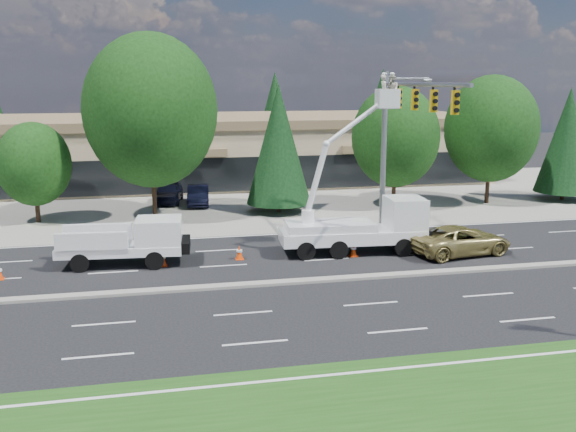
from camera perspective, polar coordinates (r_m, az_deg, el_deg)
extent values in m
plane|color=black|center=(27.17, -4.98, -6.30)|extent=(140.00, 140.00, 0.00)
cube|color=gray|center=(46.51, -8.09, 1.33)|extent=(140.00, 22.00, 0.01)
cube|color=gray|center=(27.16, -4.98, -6.18)|extent=(120.00, 0.55, 0.12)
cube|color=tan|center=(56.03, -8.92, 5.68)|extent=(50.00, 15.00, 5.00)
cube|color=#796346|center=(55.81, -9.01, 8.39)|extent=(50.40, 15.40, 0.70)
cube|color=black|center=(48.68, -8.36, 3.58)|extent=(48.00, 0.12, 2.60)
cylinder|color=#332114|center=(41.88, -21.39, 0.81)|extent=(0.28, 0.28, 1.98)
ellipsoid|color=black|center=(41.50, -21.66, 4.31)|extent=(4.40, 4.40, 5.06)
cylinder|color=#332114|center=(41.16, -11.83, 2.42)|extent=(0.28, 0.28, 3.70)
ellipsoid|color=black|center=(40.66, -12.12, 9.15)|extent=(8.22, 8.22, 9.46)
cylinder|color=#332114|center=(42.21, -0.82, 0.91)|extent=(0.26, 0.26, 0.80)
cone|color=black|center=(41.62, -0.84, 6.41)|extent=(4.23, 4.23, 7.72)
cylinder|color=#332114|center=(44.28, 9.39, 2.49)|extent=(0.28, 0.28, 2.65)
ellipsoid|color=black|center=(43.86, 9.54, 6.96)|extent=(5.90, 5.90, 6.78)
cylinder|color=#332114|center=(47.26, 17.33, 2.84)|extent=(0.28, 0.28, 2.89)
ellipsoid|color=black|center=(46.85, 17.61, 7.40)|extent=(6.42, 6.42, 7.39)
cylinder|color=#332114|center=(50.63, 23.19, 1.79)|extent=(0.26, 0.26, 0.80)
cone|color=black|center=(50.15, 23.56, 6.20)|extent=(4.09, 4.09, 7.46)
cylinder|color=#332114|center=(68.11, -12.83, 4.84)|extent=(0.26, 0.26, 0.80)
cone|color=black|center=(67.70, -13.03, 9.02)|extent=(5.08, 5.08, 9.27)
cylinder|color=#332114|center=(69.36, -1.15, 5.26)|extent=(0.26, 0.26, 0.80)
cone|color=black|center=(68.97, -1.17, 9.09)|extent=(4.77, 4.77, 8.71)
cylinder|color=#332114|center=(72.59, 8.23, 5.44)|extent=(0.26, 0.26, 0.80)
cone|color=black|center=(72.21, 8.35, 9.25)|extent=(4.94, 4.94, 9.03)
cylinder|color=gray|center=(37.42, 8.49, 5.70)|extent=(0.32, 0.32, 9.00)
cylinder|color=gray|center=(32.58, 11.83, 11.37)|extent=(0.20, 10.00, 0.20)
cylinder|color=gray|center=(37.68, 10.58, 11.93)|extent=(2.60, 0.12, 0.12)
cube|color=gold|center=(35.36, 9.80, 10.26)|extent=(0.32, 0.22, 1.05)
cube|color=gold|center=(33.32, 11.22, 10.11)|extent=(0.32, 0.22, 1.05)
cube|color=gold|center=(31.31, 12.82, 9.94)|extent=(0.32, 0.22, 1.05)
cube|color=gold|center=(29.33, 14.64, 9.73)|extent=(0.32, 0.22, 1.05)
cube|color=white|center=(31.03, -14.66, -2.79)|extent=(5.84, 2.56, 0.43)
cube|color=white|center=(30.69, -11.39, -1.52)|extent=(2.25, 2.21, 1.42)
cube|color=black|center=(30.60, -10.26, -1.15)|extent=(0.23, 1.80, 0.95)
cube|color=white|center=(31.95, -16.52, -1.60)|extent=(3.23, 0.56, 1.04)
cube|color=white|center=(30.23, -17.05, -2.39)|extent=(3.23, 0.56, 1.04)
cube|color=white|center=(32.27, 5.72, -1.71)|extent=(7.34, 2.65, 0.63)
cube|color=white|center=(32.81, 10.35, 0.07)|extent=(1.94, 2.24, 1.80)
cube|color=black|center=(33.00, 11.47, 0.34)|extent=(0.20, 1.80, 1.08)
cube|color=white|center=(31.90, 3.70, -0.92)|extent=(4.46, 2.36, 0.45)
cylinder|color=white|center=(31.59, 1.79, -0.11)|extent=(0.63, 0.63, 0.72)
cube|color=white|center=(31.80, 8.83, 10.29)|extent=(1.04, 0.88, 0.97)
imported|color=beige|center=(31.73, 8.51, 10.95)|extent=(0.41, 0.59, 1.55)
imported|color=beige|center=(31.85, 9.20, 10.94)|extent=(0.64, 0.79, 1.55)
ellipsoid|color=white|center=(31.73, 8.55, 12.38)|extent=(0.23, 0.23, 0.16)
ellipsoid|color=white|center=(31.85, 9.25, 12.36)|extent=(0.23, 0.23, 0.16)
cube|color=#F13E07|center=(30.61, -11.06, -4.35)|extent=(0.40, 0.40, 0.03)
cone|color=#F13E07|center=(30.52, -11.08, -3.75)|extent=(0.36, 0.36, 0.70)
cylinder|color=white|center=(30.50, -11.09, -3.62)|extent=(0.29, 0.29, 0.10)
cube|color=#F13E07|center=(31.24, -4.34, -3.83)|extent=(0.40, 0.40, 0.03)
cone|color=#F13E07|center=(31.15, -4.35, -3.23)|extent=(0.36, 0.36, 0.70)
cylinder|color=white|center=(31.13, -4.35, -3.11)|extent=(0.29, 0.29, 0.10)
cube|color=#F13E07|center=(31.81, 5.82, -3.56)|extent=(0.40, 0.40, 0.03)
cone|color=#F13E07|center=(31.72, 5.84, -2.98)|extent=(0.36, 0.36, 0.70)
cylinder|color=white|center=(31.71, 5.84, -2.86)|extent=(0.29, 0.29, 0.10)
imported|color=#A2914E|center=(33.02, 15.09, -2.09)|extent=(5.47, 3.17, 1.43)
imported|color=black|center=(46.11, -10.58, 2.10)|extent=(2.46, 4.65, 1.51)
imported|color=black|center=(44.97, -7.98, 1.85)|extent=(1.82, 4.27, 1.37)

